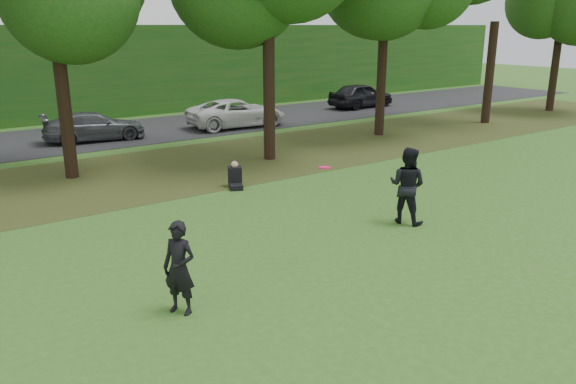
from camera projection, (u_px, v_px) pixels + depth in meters
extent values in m
plane|color=#2F571B|center=(467.00, 319.00, 9.89)|extent=(120.00, 120.00, 0.00)
cube|color=#3D3516|center=(166.00, 170.00, 20.05)|extent=(60.00, 7.00, 0.01)
cube|color=black|center=(96.00, 135.00, 26.30)|extent=(70.00, 7.00, 0.02)
cube|color=#185016|center=(57.00, 73.00, 30.28)|extent=(70.00, 3.00, 5.00)
imported|color=black|center=(179.00, 268.00, 9.88)|extent=(0.68, 0.75, 1.72)
imported|color=black|center=(407.00, 185.00, 14.46)|extent=(1.07, 1.19, 2.00)
imported|color=#474950|center=(94.00, 126.00, 24.98)|extent=(4.55, 2.31, 1.27)
imported|color=silver|center=(237.00, 113.00, 28.34)|extent=(5.18, 2.67, 1.40)
imported|color=black|center=(361.00, 95.00, 35.08)|extent=(4.53, 2.03, 1.51)
cylinder|color=#F21458|center=(325.00, 167.00, 11.49)|extent=(0.33, 0.33, 0.06)
cube|color=black|center=(236.00, 186.00, 17.73)|extent=(0.59, 0.67, 0.16)
cube|color=black|center=(235.00, 176.00, 17.91)|extent=(0.52, 0.48, 0.56)
sphere|color=tan|center=(235.00, 165.00, 17.81)|extent=(0.22, 0.22, 0.22)
cylinder|color=black|center=(66.00, 117.00, 18.50)|extent=(0.44, 0.44, 4.12)
cylinder|color=black|center=(269.00, 99.00, 21.06)|extent=(0.44, 0.44, 4.62)
cylinder|color=black|center=(381.00, 87.00, 25.91)|extent=(0.44, 0.44, 4.45)
cylinder|color=black|center=(490.00, 73.00, 29.07)|extent=(0.44, 0.44, 5.17)
cylinder|color=black|center=(554.00, 76.00, 33.49)|extent=(0.44, 0.44, 4.16)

